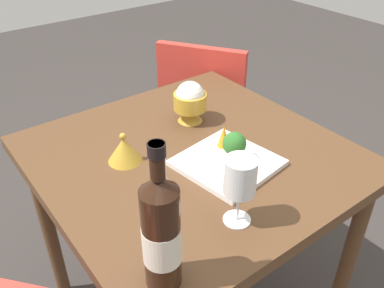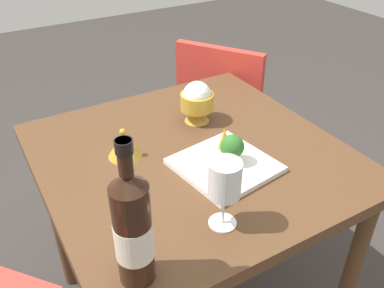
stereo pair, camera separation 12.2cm
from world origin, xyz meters
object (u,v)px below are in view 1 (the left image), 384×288
(rice_bowl_lid, at_px, (124,150))
(broccoli_floret, at_px, (234,144))
(wine_glass, at_px, (240,178))
(carrot_garnish_right, at_px, (231,170))
(carrot_garnish_left, at_px, (224,136))
(rice_bowl, at_px, (190,101))
(wine_bottle, at_px, (161,233))
(chair_near_window, at_px, (205,106))
(serving_plate, at_px, (227,163))

(rice_bowl_lid, distance_m, broccoli_floret, 0.32)
(wine_glass, height_order, carrot_garnish_right, wine_glass)
(wine_glass, xyz_separation_m, carrot_garnish_left, (-0.25, 0.17, -0.08))
(rice_bowl, distance_m, broccoli_floret, 0.28)
(wine_bottle, bearing_deg, broccoli_floret, 119.57)
(carrot_garnish_right, bearing_deg, rice_bowl, 161.26)
(wine_bottle, bearing_deg, rice_bowl_lid, 160.89)
(chair_near_window, bearing_deg, wine_bottle, -76.15)
(serving_plate, distance_m, carrot_garnish_left, 0.09)
(chair_near_window, height_order, serving_plate, chair_near_window)
(serving_plate, bearing_deg, wine_glass, -35.21)
(wine_bottle, bearing_deg, rice_bowl, 138.50)
(rice_bowl, relative_size, broccoli_floret, 1.65)
(rice_bowl, distance_m, carrot_garnish_right, 0.36)
(rice_bowl, xyz_separation_m, carrot_garnish_left, (0.21, -0.03, -0.02))
(chair_near_window, bearing_deg, broccoli_floret, -66.28)
(serving_plate, distance_m, carrot_garnish_right, 0.09)
(carrot_garnish_left, bearing_deg, carrot_garnish_right, -33.18)
(wine_glass, relative_size, serving_plate, 0.63)
(rice_bowl, relative_size, serving_plate, 0.50)
(wine_glass, bearing_deg, broccoli_floret, 140.38)
(broccoli_floret, distance_m, carrot_garnish_right, 0.09)
(rice_bowl, bearing_deg, serving_plate, -14.26)
(carrot_garnish_right, bearing_deg, broccoli_floret, 133.53)
(rice_bowl_lid, xyz_separation_m, serving_plate, (0.20, 0.22, -0.03))
(rice_bowl_lid, bearing_deg, broccoli_floret, 50.22)
(wine_bottle, relative_size, rice_bowl_lid, 3.37)
(serving_plate, xyz_separation_m, carrot_garnish_left, (-0.07, 0.04, 0.04))
(wine_glass, distance_m, rice_bowl_lid, 0.40)
(rice_bowl, distance_m, carrot_garnish_left, 0.21)
(chair_near_window, height_order, wine_bottle, wine_bottle)
(chair_near_window, height_order, rice_bowl_lid, rice_bowl_lid)
(chair_near_window, distance_m, broccoli_floret, 0.84)
(carrot_garnish_left, bearing_deg, serving_plate, -31.61)
(carrot_garnish_left, bearing_deg, rice_bowl_lid, -116.75)
(serving_plate, bearing_deg, rice_bowl_lid, -131.57)
(wine_glass, bearing_deg, chair_near_window, 145.48)
(rice_bowl_lid, height_order, carrot_garnish_right, rice_bowl_lid)
(rice_bowl, distance_m, serving_plate, 0.29)
(wine_bottle, height_order, rice_bowl, wine_bottle)
(carrot_garnish_right, bearing_deg, serving_plate, 145.30)
(wine_bottle, bearing_deg, wine_glass, 99.38)
(serving_plate, height_order, carrot_garnish_left, carrot_garnish_left)
(chair_near_window, relative_size, carrot_garnish_left, 12.33)
(rice_bowl, bearing_deg, carrot_garnish_right, -18.74)
(chair_near_window, bearing_deg, carrot_garnish_left, -67.89)
(chair_near_window, xyz_separation_m, wine_bottle, (0.88, -0.82, 0.36))
(wine_bottle, height_order, serving_plate, wine_bottle)
(broccoli_floret, relative_size, carrot_garnish_right, 1.71)
(rice_bowl, bearing_deg, carrot_garnish_left, -7.95)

